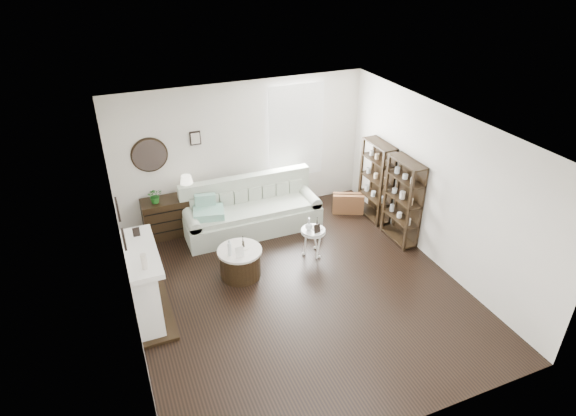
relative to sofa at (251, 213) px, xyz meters
name	(u,v)px	position (x,y,z in m)	size (l,w,h in m)	color
room	(279,134)	(0.83, 0.62, 1.26)	(5.50, 5.50, 5.50)	black
fireplace	(145,286)	(-2.22, -1.78, 0.21)	(0.50, 1.40, 1.84)	white
shelf_unit_far	(376,181)	(2.43, -0.53, 0.47)	(0.30, 0.80, 1.60)	black
shelf_unit_near	(403,201)	(2.43, -1.43, 0.47)	(0.30, 0.80, 1.60)	black
sofa	(251,213)	(0.00, 0.00, 0.00)	(2.58, 0.89, 1.00)	#AEB7A3
quilt	(209,213)	(-0.84, -0.13, 0.25)	(0.55, 0.45, 0.14)	#289262
suitcase	(348,203)	(2.03, -0.19, -0.12)	(0.63, 0.21, 0.42)	brown
dresser	(173,216)	(-1.42, 0.39, 0.04)	(1.11, 0.48, 0.74)	black
table_lamp	(187,186)	(-1.09, 0.39, 0.61)	(0.26, 0.26, 0.41)	white
potted_plant	(155,196)	(-1.69, 0.34, 0.55)	(0.26, 0.23, 0.29)	#195618
drum_table	(240,262)	(-0.65, -1.37, -0.07)	(0.74, 0.74, 0.51)	black
pedestal_table	(313,232)	(0.72, -1.27, 0.14)	(0.43, 0.43, 0.52)	white
eiffel_drum	(243,242)	(-0.57, -1.32, 0.28)	(0.12, 0.12, 0.20)	black
bottle_drum	(230,248)	(-0.84, -1.45, 0.32)	(0.07, 0.07, 0.28)	silver
card_frame_drum	(240,252)	(-0.70, -1.56, 0.27)	(0.13, 0.01, 0.18)	white
eiffel_ped	(317,223)	(0.81, -1.25, 0.28)	(0.11, 0.11, 0.20)	black
flask_ped	(309,224)	(0.65, -1.26, 0.30)	(0.13, 0.13, 0.24)	silver
card_frame_ped	(317,229)	(0.74, -1.39, 0.27)	(0.12, 0.01, 0.16)	black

